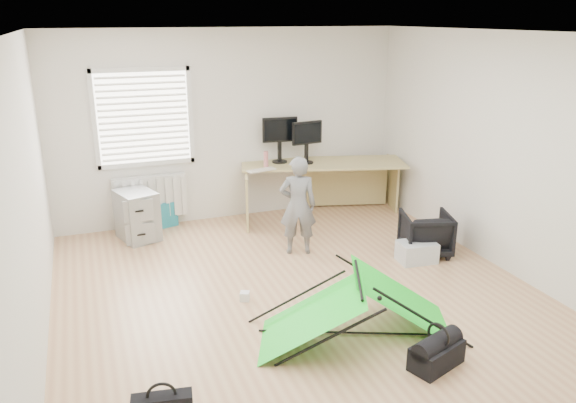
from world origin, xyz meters
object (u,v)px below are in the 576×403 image
object	(u,v)px
desk	(322,189)
person	(298,206)
storage_crate	(417,252)
monitor_right	(306,148)
filing_cabinet	(137,215)
monitor_left	(280,146)
duffel_bag	(436,355)
office_chair	(426,233)
thermos	(266,160)
kite	(357,307)

from	to	relation	value
desk	person	bearing A→B (deg)	-110.31
storage_crate	monitor_right	bearing A→B (deg)	107.70
person	filing_cabinet	bearing A→B (deg)	-14.64
monitor_left	duffel_bag	xyz separation A→B (m)	(-0.05, -4.09, -0.95)
filing_cabinet	office_chair	distance (m)	3.75
thermos	storage_crate	world-z (taller)	thermos
person	storage_crate	size ratio (longest dim) A/B	2.82
office_chair	duffel_bag	bearing A→B (deg)	76.12
desk	person	distance (m)	1.49
office_chair	filing_cabinet	bearing A→B (deg)	-10.59
person	office_chair	bearing A→B (deg)	176.60
thermos	duffel_bag	size ratio (longest dim) A/B	0.48
monitor_left	desk	bearing A→B (deg)	-14.56
storage_crate	duffel_bag	world-z (taller)	storage_crate
desk	monitor_right	size ratio (longest dim) A/B	5.04
filing_cabinet	office_chair	bearing A→B (deg)	-46.00
filing_cabinet	monitor_right	bearing A→B (deg)	-16.43
office_chair	monitor_right	bearing A→B (deg)	-47.23
desk	person	world-z (taller)	person
filing_cabinet	duffel_bag	size ratio (longest dim) A/B	1.35
thermos	kite	size ratio (longest dim) A/B	0.13
kite	desk	bearing A→B (deg)	94.77
filing_cabinet	monitor_left	xyz separation A→B (m)	(2.10, 0.25, 0.72)
monitor_left	storage_crate	distance (m)	2.57
thermos	person	distance (m)	1.24
monitor_left	person	size ratio (longest dim) A/B	0.41
filing_cabinet	kite	xyz separation A→B (m)	(1.65, -3.16, -0.04)
filing_cabinet	thermos	size ratio (longest dim) A/B	2.84
thermos	duffel_bag	bearing A→B (deg)	-86.57
storage_crate	kite	bearing A→B (deg)	-139.61
monitor_right	kite	bearing A→B (deg)	-112.20
filing_cabinet	storage_crate	distance (m)	3.65
monitor_left	thermos	world-z (taller)	monitor_left
monitor_right	desk	bearing A→B (deg)	-19.23
filing_cabinet	storage_crate	size ratio (longest dim) A/B	1.49
monitor_left	thermos	xyz separation A→B (m)	(-0.28, -0.21, -0.13)
desk	filing_cabinet	size ratio (longest dim) A/B	3.59
monitor_left	kite	xyz separation A→B (m)	(-0.45, -3.41, -0.77)
monitor_right	duffel_bag	bearing A→B (deg)	-104.04
office_chair	person	xyz separation A→B (m)	(-1.49, 0.58, 0.36)
thermos	storage_crate	distance (m)	2.47
desk	office_chair	bearing A→B (deg)	-55.21
storage_crate	person	bearing A→B (deg)	148.85
filing_cabinet	office_chair	xyz separation A→B (m)	(3.32, -1.76, -0.06)
person	kite	xyz separation A→B (m)	(-0.18, -1.98, -0.34)
monitor_left	person	xyz separation A→B (m)	(-0.27, -1.42, -0.43)
thermos	kite	bearing A→B (deg)	-93.09
person	storage_crate	bearing A→B (deg)	166.88
filing_cabinet	monitor_right	size ratio (longest dim) A/B	1.41
office_chair	monitor_left	bearing A→B (deg)	-41.39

